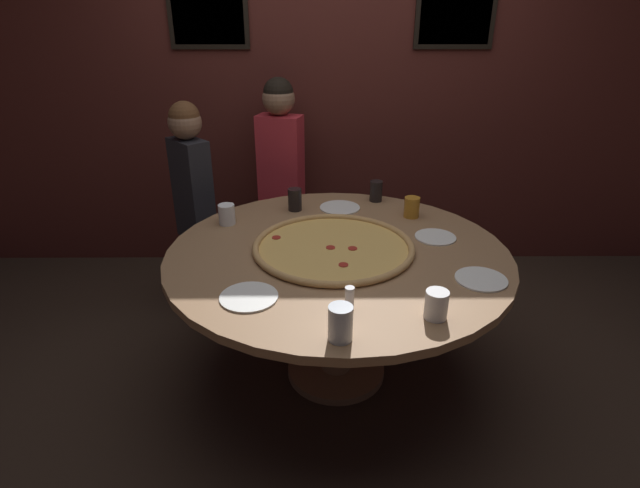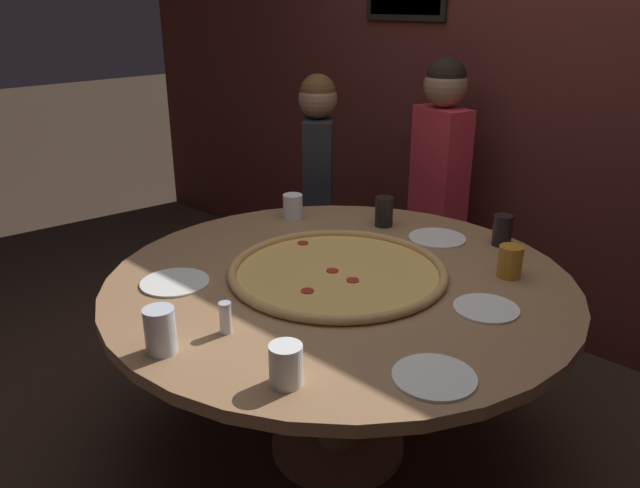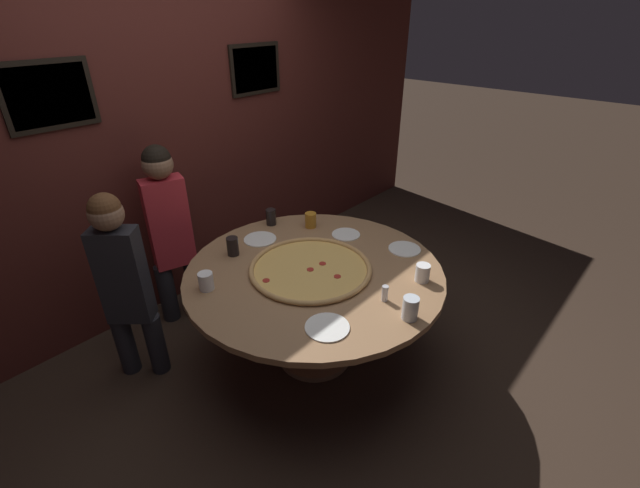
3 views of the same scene
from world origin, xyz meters
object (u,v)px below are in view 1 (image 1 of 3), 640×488
at_px(white_plate_far_back, 435,237).
at_px(diner_centre_back, 281,170).
at_px(drink_cup_beside_pizza, 227,214).
at_px(white_plate_left_side, 249,297).
at_px(giant_pizza, 333,246).
at_px(drink_cup_far_right, 436,305).
at_px(white_plate_beside_cup, 481,279).
at_px(drink_cup_far_left, 376,191).
at_px(drink_cup_near_right, 340,323).
at_px(drink_cup_by_shaker, 295,200).
at_px(white_plate_right_side, 340,208).
at_px(diner_far_left, 193,194).
at_px(dining_table, 338,273).
at_px(condiment_shaker, 350,298).
at_px(drink_cup_centre_back, 412,207).

xyz_separation_m(white_plate_far_back, diner_centre_back, (-0.85, 0.98, 0.05)).
relative_size(drink_cup_beside_pizza, white_plate_left_side, 0.46).
height_order(giant_pizza, drink_cup_far_right, drink_cup_far_right).
height_order(white_plate_far_back, white_plate_beside_cup, same).
xyz_separation_m(giant_pizza, drink_cup_far_left, (0.28, 0.67, 0.05)).
bearing_deg(drink_cup_near_right, drink_cup_by_shaker, 99.42).
distance_m(drink_cup_far_right, white_plate_right_side, 1.18).
bearing_deg(drink_cup_near_right, white_plate_left_side, 141.91).
bearing_deg(white_plate_beside_cup, diner_far_left, 143.69).
relative_size(drink_cup_near_right, white_plate_beside_cup, 0.60).
bearing_deg(dining_table, condiment_shaker, -87.46).
height_order(drink_cup_near_right, white_plate_right_side, drink_cup_near_right).
bearing_deg(drink_cup_near_right, white_plate_right_side, 87.60).
xyz_separation_m(drink_cup_by_shaker, condiment_shaker, (0.25, -1.06, -0.01)).
distance_m(dining_table, diner_far_left, 1.18).
distance_m(drink_cup_far_left, condiment_shaker, 1.22).
bearing_deg(drink_cup_far_right, dining_table, 120.62).
height_order(drink_cup_beside_pizza, drink_cup_centre_back, drink_cup_centre_back).
distance_m(drink_cup_far_right, condiment_shaker, 0.33).
xyz_separation_m(drink_cup_far_left, diner_centre_back, (-0.60, 0.44, -0.00)).
bearing_deg(drink_cup_centre_back, white_plate_right_side, 161.17).
bearing_deg(giant_pizza, drink_cup_by_shaker, 111.53).
xyz_separation_m(dining_table, drink_cup_beside_pizza, (-0.58, 0.33, 0.18)).
xyz_separation_m(drink_cup_far_right, drink_cup_near_right, (-0.36, -0.13, 0.01)).
distance_m(white_plate_beside_cup, diner_far_left, 1.83).
height_order(condiment_shaker, diner_centre_back, diner_centre_back).
xyz_separation_m(white_plate_beside_cup, diner_centre_back, (-0.95, 1.42, 0.05)).
distance_m(drink_cup_by_shaker, drink_cup_centre_back, 0.66).
height_order(drink_cup_by_shaker, white_plate_far_back, drink_cup_by_shaker).
height_order(drink_cup_by_shaker, drink_cup_centre_back, drink_cup_by_shaker).
distance_m(white_plate_right_side, white_plate_beside_cup, 1.03).
bearing_deg(drink_cup_far_left, drink_cup_centre_back, -56.18).
relative_size(drink_cup_by_shaker, white_plate_right_side, 0.55).
relative_size(white_plate_right_side, white_plate_beside_cup, 1.05).
bearing_deg(white_plate_beside_cup, white_plate_right_side, 123.68).
relative_size(giant_pizza, drink_cup_far_right, 7.04).
xyz_separation_m(drink_cup_beside_pizza, white_plate_far_back, (1.09, -0.19, -0.05)).
xyz_separation_m(drink_cup_far_right, white_plate_far_back, (0.16, 0.72, -0.05)).
bearing_deg(drink_cup_by_shaker, white_plate_far_back, -28.34).
distance_m(white_plate_far_back, diner_centre_back, 1.30).
distance_m(dining_table, drink_cup_beside_pizza, 0.69).
distance_m(drink_cup_far_left, white_plate_far_back, 0.60).
distance_m(drink_cup_centre_back, white_plate_far_back, 0.30).
height_order(dining_table, drink_cup_beside_pizza, drink_cup_beside_pizza).
xyz_separation_m(drink_cup_by_shaker, diner_far_left, (-0.65, 0.26, -0.06)).
xyz_separation_m(drink_cup_far_left, drink_cup_near_right, (-0.27, -1.39, 0.00)).
bearing_deg(drink_cup_near_right, drink_cup_centre_back, 68.59).
height_order(drink_cup_by_shaker, white_plate_left_side, drink_cup_by_shaker).
relative_size(white_plate_right_side, diner_far_left, 0.18).
bearing_deg(diner_far_left, white_plate_right_side, -146.27).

